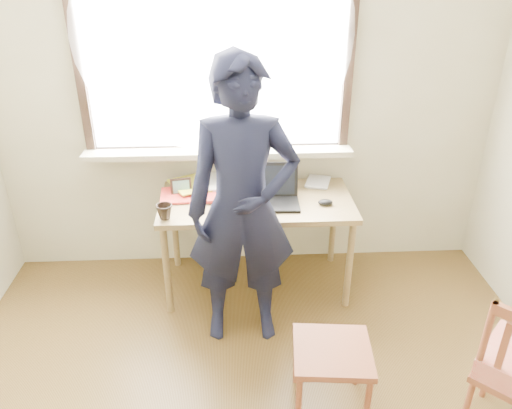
{
  "coord_description": "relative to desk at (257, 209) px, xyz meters",
  "views": [
    {
      "loc": [
        -0.11,
        -1.35,
        2.2
      ],
      "look_at": [
        0.01,
        0.95,
        1.01
      ],
      "focal_mm": 35.0,
      "sensor_mm": 36.0,
      "label": 1
    }
  ],
  "objects": [
    {
      "name": "mug_dark",
      "position": [
        -0.58,
        -0.23,
        0.12
      ],
      "size": [
        0.13,
        0.13,
        0.09
      ],
      "primitive_type": "imported",
      "rotation": [
        0.0,
        0.0,
        -0.34
      ],
      "color": "black",
      "rests_on": "desk"
    },
    {
      "name": "work_chair",
      "position": [
        0.33,
        -1.11,
        -0.28
      ],
      "size": [
        0.42,
        0.41,
        0.4
      ],
      "color": "brown",
      "rests_on": "ground"
    },
    {
      "name": "laptop",
      "position": [
        0.1,
        -0.03,
        0.13
      ],
      "size": [
        0.36,
        0.29,
        0.24
      ],
      "color": "black",
      "rests_on": "desk"
    },
    {
      "name": "book_b",
      "position": [
        0.38,
        0.26,
        0.08
      ],
      "size": [
        0.22,
        0.26,
        0.02
      ],
      "primitive_type": "imported",
      "rotation": [
        0.0,
        0.0,
        -0.31
      ],
      "color": "white",
      "rests_on": "desk"
    },
    {
      "name": "desk_clutter",
      "position": [
        -0.08,
        0.14,
        0.1
      ],
      "size": [
        0.77,
        0.45,
        0.05
      ],
      "color": "white",
      "rests_on": "desk"
    },
    {
      "name": "book_a",
      "position": [
        -0.33,
        0.25,
        0.08
      ],
      "size": [
        0.32,
        0.35,
        0.03
      ],
      "primitive_type": "imported",
      "rotation": [
        0.0,
        0.0,
        0.51
      ],
      "color": "white",
      "rests_on": "desk"
    },
    {
      "name": "person",
      "position": [
        -0.1,
        -0.47,
        0.26
      ],
      "size": [
        0.65,
        0.44,
        1.75
      ],
      "primitive_type": "imported",
      "rotation": [
        0.0,
        0.0,
        0.03
      ],
      "color": "black",
      "rests_on": "ground"
    },
    {
      "name": "mug_white",
      "position": [
        -0.2,
        0.21,
        0.12
      ],
      "size": [
        0.19,
        0.19,
        0.11
      ],
      "primitive_type": "imported",
      "rotation": [
        0.0,
        0.0,
        0.71
      ],
      "color": "white",
      "rests_on": "desk"
    },
    {
      "name": "desk",
      "position": [
        0.0,
        0.0,
        0.0
      ],
      "size": [
        1.29,
        0.64,
        0.69
      ],
      "color": "olive",
      "rests_on": "ground"
    },
    {
      "name": "room_shell",
      "position": [
        -0.07,
        -1.43,
        1.02
      ],
      "size": [
        3.52,
        4.02,
        2.61
      ],
      "color": "beige",
      "rests_on": "ground"
    },
    {
      "name": "mouse",
      "position": [
        0.45,
        -0.1,
        0.09
      ],
      "size": [
        0.1,
        0.07,
        0.04
      ],
      "primitive_type": "ellipsoid",
      "color": "black",
      "rests_on": "desk"
    },
    {
      "name": "picture_frame",
      "position": [
        -0.51,
        0.1,
        0.13
      ],
      "size": [
        0.14,
        0.04,
        0.11
      ],
      "color": "black",
      "rests_on": "desk"
    }
  ]
}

